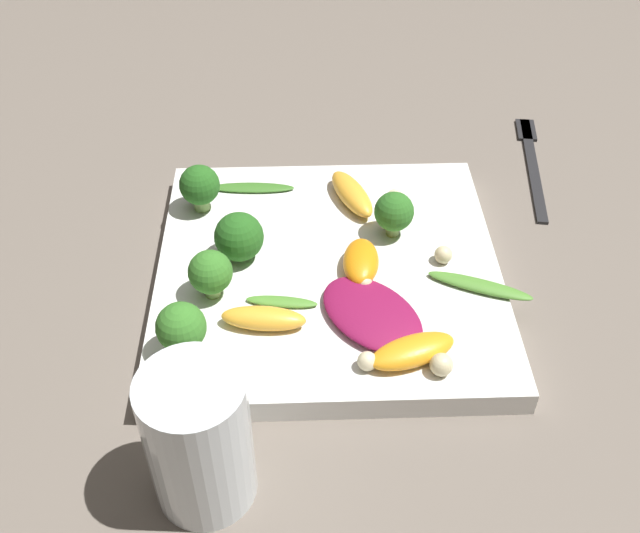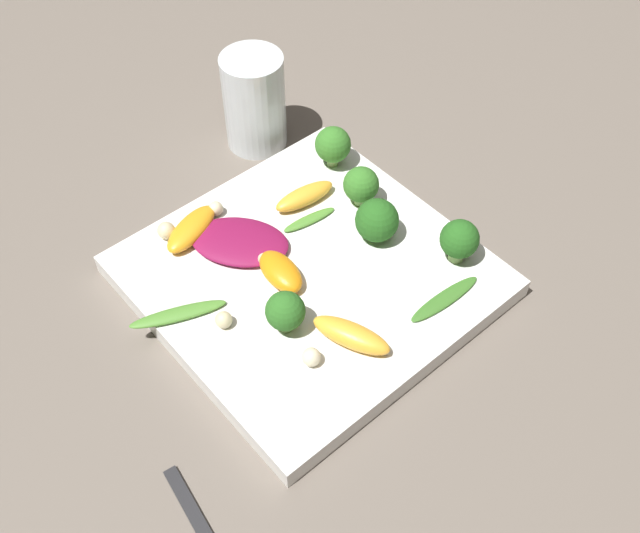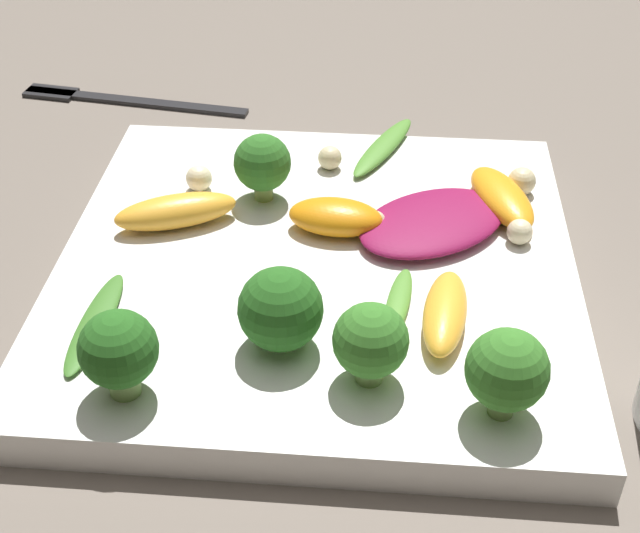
% 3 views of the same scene
% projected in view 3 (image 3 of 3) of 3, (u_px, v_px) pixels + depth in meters
% --- Properties ---
extents(ground_plane, '(2.40, 2.40, 0.00)m').
position_uv_depth(ground_plane, '(317.00, 287.00, 0.54)').
color(ground_plane, '#6B6056').
extents(plate, '(0.30, 0.30, 0.02)m').
position_uv_depth(plate, '(317.00, 272.00, 0.53)').
color(plate, white).
rests_on(plate, ground_plane).
extents(fork, '(0.04, 0.19, 0.01)m').
position_uv_depth(fork, '(110.00, 97.00, 0.73)').
color(fork, '#262628').
rests_on(fork, ground_plane).
extents(radicchio_leaf_0, '(0.11, 0.12, 0.01)m').
position_uv_depth(radicchio_leaf_0, '(433.00, 222.00, 0.54)').
color(radicchio_leaf_0, maroon).
rests_on(radicchio_leaf_0, plate).
extents(orange_segment_0, '(0.05, 0.08, 0.02)m').
position_uv_depth(orange_segment_0, '(176.00, 211.00, 0.55)').
color(orange_segment_0, '#FCAD33').
rests_on(orange_segment_0, plate).
extents(orange_segment_1, '(0.08, 0.05, 0.02)m').
position_uv_depth(orange_segment_1, '(502.00, 197.00, 0.56)').
color(orange_segment_1, orange).
rests_on(orange_segment_1, plate).
extents(orange_segment_2, '(0.07, 0.03, 0.02)m').
position_uv_depth(orange_segment_2, '(445.00, 313.00, 0.47)').
color(orange_segment_2, '#FCAD33').
rests_on(orange_segment_2, plate).
extents(orange_segment_3, '(0.04, 0.06, 0.02)m').
position_uv_depth(orange_segment_3, '(336.00, 217.00, 0.54)').
color(orange_segment_3, orange).
rests_on(orange_segment_3, plate).
extents(broccoli_floret_0, '(0.04, 0.04, 0.05)m').
position_uv_depth(broccoli_floret_0, '(119.00, 351.00, 0.42)').
color(broccoli_floret_0, '#84AD5B').
rests_on(broccoli_floret_0, plate).
extents(broccoli_floret_1, '(0.04, 0.04, 0.05)m').
position_uv_depth(broccoli_floret_1, '(507.00, 371.00, 0.41)').
color(broccoli_floret_1, '#7A9E51').
rests_on(broccoli_floret_1, plate).
extents(broccoli_floret_2, '(0.04, 0.04, 0.04)m').
position_uv_depth(broccoli_floret_2, '(262.00, 164.00, 0.56)').
color(broccoli_floret_2, '#7A9E51').
rests_on(broccoli_floret_2, plate).
extents(broccoli_floret_3, '(0.04, 0.04, 0.05)m').
position_uv_depth(broccoli_floret_3, '(280.00, 309.00, 0.45)').
color(broccoli_floret_3, '#7A9E51').
rests_on(broccoli_floret_3, plate).
extents(broccoli_floret_4, '(0.04, 0.04, 0.04)m').
position_uv_depth(broccoli_floret_4, '(371.00, 342.00, 0.43)').
color(broccoli_floret_4, '#84AD5B').
rests_on(broccoli_floret_4, plate).
extents(arugula_sprig_0, '(0.06, 0.02, 0.01)m').
position_uv_depth(arugula_sprig_0, '(398.00, 302.00, 0.49)').
color(arugula_sprig_0, '#518E33').
rests_on(arugula_sprig_0, plate).
extents(arugula_sprig_1, '(0.08, 0.02, 0.00)m').
position_uv_depth(arugula_sprig_1, '(95.00, 322.00, 0.47)').
color(arugula_sprig_1, '#3D7528').
rests_on(arugula_sprig_1, plate).
extents(arugula_sprig_2, '(0.09, 0.05, 0.01)m').
position_uv_depth(arugula_sprig_2, '(383.00, 147.00, 0.62)').
color(arugula_sprig_2, '#518E33').
rests_on(arugula_sprig_2, plate).
extents(macadamia_nut_0, '(0.01, 0.01, 0.01)m').
position_uv_depth(macadamia_nut_0, '(375.00, 222.00, 0.54)').
color(macadamia_nut_0, beige).
rests_on(macadamia_nut_0, plate).
extents(macadamia_nut_1, '(0.02, 0.02, 0.02)m').
position_uv_depth(macadamia_nut_1, '(522.00, 181.00, 0.58)').
color(macadamia_nut_1, beige).
rests_on(macadamia_nut_1, plate).
extents(macadamia_nut_2, '(0.02, 0.02, 0.02)m').
position_uv_depth(macadamia_nut_2, '(199.00, 178.00, 0.58)').
color(macadamia_nut_2, beige).
rests_on(macadamia_nut_2, plate).
extents(macadamia_nut_3, '(0.02, 0.02, 0.02)m').
position_uv_depth(macadamia_nut_3, '(520.00, 232.00, 0.53)').
color(macadamia_nut_3, beige).
rests_on(macadamia_nut_3, plate).
extents(macadamia_nut_4, '(0.02, 0.02, 0.02)m').
position_uv_depth(macadamia_nut_4, '(334.00, 158.00, 0.60)').
color(macadamia_nut_4, beige).
rests_on(macadamia_nut_4, plate).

